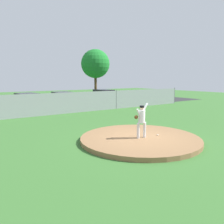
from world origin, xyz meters
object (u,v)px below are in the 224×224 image
object	(u,v)px
pitcher_youth	(141,118)
baseball	(158,135)
parked_car_slate	(27,102)
parked_car_champagne	(63,100)
parked_car_burgundy	(104,97)

from	to	relation	value
pitcher_youth	baseball	distance (m)	1.34
pitcher_youth	baseball	bearing A→B (deg)	-9.67
parked_car_slate	parked_car_champagne	bearing A→B (deg)	0.16
baseball	parked_car_burgundy	distance (m)	15.64
pitcher_youth	parked_car_burgundy	distance (m)	15.89
parked_car_burgundy	baseball	bearing A→B (deg)	-112.92
parked_car_champagne	parked_car_slate	xyz separation A→B (m)	(-3.59, -0.01, -0.00)
parked_car_slate	baseball	bearing A→B (deg)	-79.77
parked_car_burgundy	parked_car_slate	world-z (taller)	parked_car_burgundy
parked_car_champagne	parked_car_slate	size ratio (longest dim) A/B	1.05
pitcher_youth	parked_car_slate	bearing A→B (deg)	96.56
baseball	parked_car_slate	xyz separation A→B (m)	(-2.59, 14.37, 0.54)
baseball	parked_car_burgundy	xyz separation A→B (m)	(6.09, 14.40, 0.59)
pitcher_youth	parked_car_slate	xyz separation A→B (m)	(-1.63, 14.20, -0.38)
pitcher_youth	baseball	xyz separation A→B (m)	(0.96, -0.16, -0.92)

